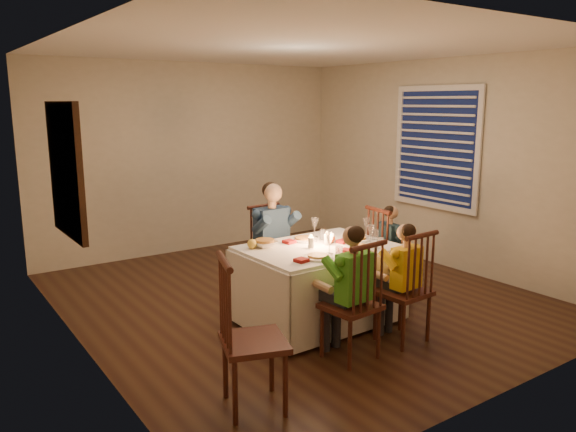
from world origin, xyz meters
TOP-DOWN VIEW (x-y plane):
  - ground at (0.00, 0.00)m, footprint 5.00×5.00m
  - wall_left at (-2.25, 0.00)m, footprint 0.02×5.00m
  - wall_right at (2.25, 0.00)m, footprint 0.02×5.00m
  - wall_back at (0.00, 2.50)m, footprint 4.50×0.02m
  - ceiling at (0.00, 0.00)m, footprint 5.00×5.00m
  - dining_table at (-0.23, -0.65)m, footprint 1.44×1.05m
  - chair_adult at (-0.25, 0.10)m, footprint 0.42×0.41m
  - chair_near_left at (-0.50, -1.43)m, footprint 0.45×0.43m
  - chair_near_right at (0.10, -1.43)m, footprint 0.44×0.42m
  - chair_end at (0.77, -0.60)m, footprint 0.43×0.45m
  - chair_extra at (-1.54, -1.63)m, footprint 0.54×0.56m
  - adult at (-0.25, 0.10)m, footprint 0.47×0.43m
  - child_green at (-0.50, -1.43)m, footprint 0.41×0.38m
  - child_yellow at (0.10, -1.43)m, footprint 0.37×0.34m
  - child_teal at (0.77, -0.60)m, footprint 0.33×0.35m
  - setting_adult at (-0.21, -0.39)m, footprint 0.27×0.27m
  - setting_green at (-0.49, -0.97)m, footprint 0.27×0.27m
  - setting_yellow at (0.02, -0.96)m, footprint 0.27×0.27m
  - setting_teal at (0.22, -0.68)m, footprint 0.27×0.27m
  - candle_left at (-0.32, -0.65)m, footprint 0.06×0.06m
  - candle_right at (-0.13, -0.65)m, footprint 0.06×0.06m
  - squash at (-0.78, -0.37)m, footprint 0.09×0.09m
  - orange_fruit at (-0.04, -0.60)m, footprint 0.08×0.08m
  - serving_bowl at (-0.65, -0.37)m, footprint 0.25×0.25m
  - wall_mirror at (-2.22, 0.30)m, footprint 0.06×0.95m
  - window_blinds at (2.21, 0.10)m, footprint 0.07×1.34m

SIDE VIEW (x-z plane):
  - ground at x=0.00m, z-range 0.00..0.00m
  - chair_adult at x=-0.25m, z-range -0.50..0.50m
  - chair_near_left at x=-0.50m, z-range -0.50..0.50m
  - chair_near_right at x=0.10m, z-range -0.50..0.50m
  - chair_end at x=0.77m, z-range -0.50..0.50m
  - chair_extra at x=-1.54m, z-range -0.54..0.54m
  - adult at x=-0.25m, z-range -0.63..0.63m
  - child_green at x=-0.50m, z-range -0.56..0.56m
  - child_yellow at x=0.10m, z-range -0.53..0.53m
  - child_teal at x=0.77m, z-range -0.51..0.51m
  - dining_table at x=-0.23m, z-range 0.17..0.88m
  - setting_adult at x=-0.21m, z-range 0.74..0.76m
  - setting_green at x=-0.49m, z-range 0.74..0.76m
  - setting_yellow at x=0.02m, z-range 0.74..0.76m
  - setting_teal at x=0.22m, z-range 0.74..0.76m
  - serving_bowl at x=-0.65m, z-range 0.74..0.80m
  - orange_fruit at x=-0.04m, z-range 0.74..0.82m
  - squash at x=-0.78m, z-range 0.74..0.83m
  - candle_left at x=-0.32m, z-range 0.74..0.84m
  - candle_right at x=-0.13m, z-range 0.74..0.84m
  - wall_left at x=-2.25m, z-range 0.00..2.60m
  - wall_right at x=2.25m, z-range 0.00..2.60m
  - wall_back at x=0.00m, z-range 0.00..2.60m
  - wall_mirror at x=-2.22m, z-range 0.92..2.08m
  - window_blinds at x=2.21m, z-range 0.73..2.27m
  - ceiling at x=0.00m, z-range 2.60..2.60m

